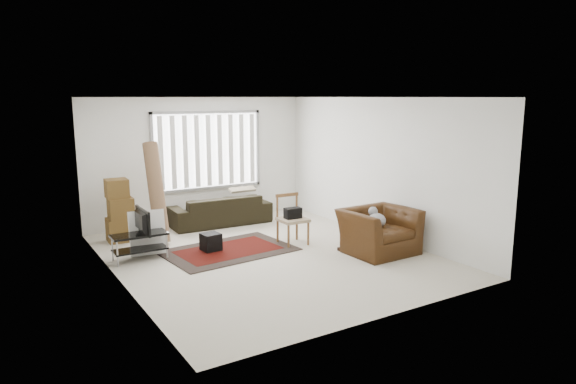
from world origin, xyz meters
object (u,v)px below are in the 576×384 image
Objects in this scene: sofa at (220,205)px; side_chair at (292,217)px; moving_boxes at (120,212)px; armchair at (379,228)px; tv_stand at (140,241)px.

sofa is 2.15m from side_chair.
moving_boxes is at bearing 7.93° from sofa.
side_chair is 0.76× the size of armchair.
side_chair is at bearing 126.96° from armchair.
armchair is at bearing -40.56° from moving_boxes.
moving_boxes is 0.98× the size of armchair.
armchair is at bearing -49.45° from side_chair.
moving_boxes is 2.17m from sofa.
side_chair is at bearing 106.53° from sofa.
sofa is 2.30× the size of side_chair.
moving_boxes reaches higher than armchair.
sofa is (2.16, 0.21, -0.14)m from moving_boxes.
armchair is at bearing -25.92° from tv_stand.
sofa is at bearing 5.48° from moving_boxes.
side_chair reaches higher than armchair.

